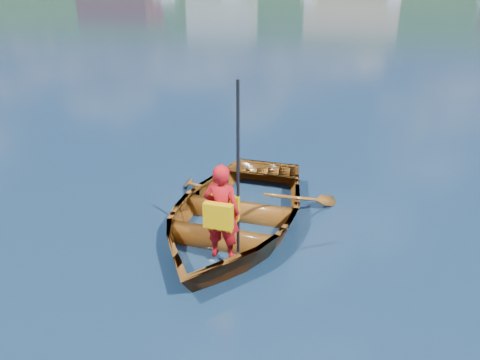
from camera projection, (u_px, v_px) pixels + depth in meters
name	position (u px, v px, depth m)	size (l,w,h in m)	color
ground	(283.00, 245.00, 6.04)	(600.00, 600.00, 0.00)	#11283D
rowboat	(234.00, 212.00, 6.40)	(2.77, 3.76, 0.75)	maroon
child_paddler	(222.00, 212.00, 5.39)	(0.44, 0.35, 2.10)	red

